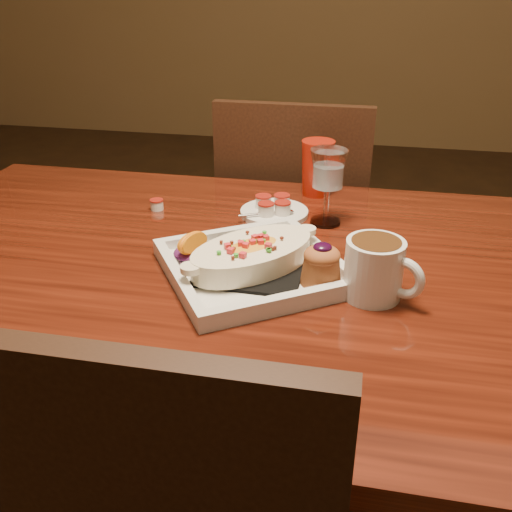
% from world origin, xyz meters
% --- Properties ---
extents(table, '(1.50, 0.90, 0.75)m').
position_xyz_m(table, '(0.00, 0.00, 0.65)').
color(table, '#631D0E').
rests_on(table, floor).
extents(chair_far, '(0.42, 0.42, 0.93)m').
position_xyz_m(chair_far, '(-0.00, 0.63, 0.51)').
color(chair_far, black).
rests_on(chair_far, floor).
extents(plate, '(0.39, 0.39, 0.08)m').
position_xyz_m(plate, '(0.02, -0.03, 0.78)').
color(plate, white).
rests_on(plate, table).
extents(coffee_mug, '(0.13, 0.09, 0.10)m').
position_xyz_m(coffee_mug, '(0.22, -0.06, 0.80)').
color(coffee_mug, white).
rests_on(coffee_mug, table).
extents(goblet, '(0.08, 0.08, 0.16)m').
position_xyz_m(goblet, '(0.11, 0.22, 0.86)').
color(goblet, silver).
rests_on(goblet, table).
extents(saucer, '(0.15, 0.15, 0.10)m').
position_xyz_m(saucer, '(0.00, 0.24, 0.76)').
color(saucer, white).
rests_on(saucer, table).
extents(creamer_loose, '(0.03, 0.03, 0.02)m').
position_xyz_m(creamer_loose, '(-0.26, 0.22, 0.76)').
color(creamer_loose, silver).
rests_on(creamer_loose, table).
extents(red_tumbler, '(0.08, 0.08, 0.13)m').
position_xyz_m(red_tumbler, '(0.08, 0.38, 0.81)').
color(red_tumbler, '#AC1B0C').
rests_on(red_tumbler, table).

